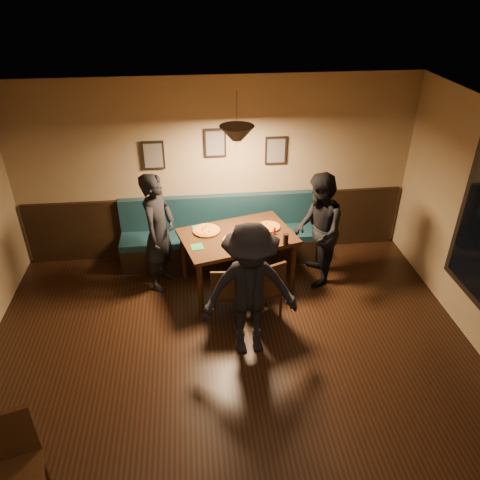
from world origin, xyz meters
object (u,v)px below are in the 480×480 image
Objects in this scene: diner_left at (159,232)px; cafe_chair_far at (13,477)px; chair_near_right at (263,289)px; tabasco_bottle at (274,230)px; chair_near_left at (226,291)px; booth_bench at (219,233)px; diner_front at (250,292)px; dining_table at (237,260)px; soda_glass at (286,239)px; diner_right at (318,231)px.

diner_left reaches higher than cafe_chair_far.
tabasco_bottle reaches higher than chair_near_right.
cafe_chair_far is at bearing -122.81° from chair_near_left.
booth_bench is 2.06m from diner_front.
diner_left is (-1.09, 0.11, 0.46)m from dining_table.
soda_glass is (0.84, -0.97, 0.40)m from booth_bench.
soda_glass is (0.38, 0.48, 0.44)m from chair_near_right.
chair_near_left is at bearing -121.93° from dining_table.
cafe_chair_far is at bearing -143.64° from diner_front.
booth_bench is 3.57× the size of chair_near_left.
chair_near_left is at bearing -111.49° from diner_left.
dining_table is 0.91× the size of diner_right.
cafe_chair_far is at bearing -39.52° from diner_right.
soda_glass is (0.62, -0.32, 0.49)m from dining_table.
cafe_chair_far reaches higher than dining_table.
tabasco_bottle is at bearing 48.55° from chair_near_right.
diner_left is 1.04× the size of diner_right.
diner_front is (0.23, -0.62, 0.45)m from chair_near_left.
diner_front is (0.00, -1.36, 0.45)m from dining_table.
diner_left is 3.45m from cafe_chair_far.
diner_left reaches higher than dining_table.
diner_front reaches higher than cafe_chair_far.
tabasco_bottle is 0.13× the size of cafe_chair_far.
diner_left is 1.01× the size of diner_front.
booth_bench reaches higher than chair_near_left.
diner_left is 10.85× the size of soda_glass.
cafe_chair_far reaches higher than booth_bench.
chair_near_left is (-0.00, -1.39, -0.08)m from booth_bench.
dining_table is 0.86m from soda_glass.
chair_near_right is 0.91m from tabasco_bottle.
diner_front is 10.74× the size of soda_glass.
diner_front is at bearing -120.40° from diner_left.
diner_front reaches higher than chair_near_right.
diner_left reaches higher than diner_front.
tabasco_bottle is at bearing -43.17° from booth_bench.
chair_near_left is 0.48m from chair_near_right.
diner_right is (1.37, 0.70, 0.43)m from chair_near_left.
diner_front is 1.65× the size of cafe_chair_far.
diner_right is (1.37, -0.70, 0.35)m from booth_bench.
diner_left is at bearing 159.37° from dining_table.
soda_glass is (0.62, 1.04, 0.04)m from diner_front.
soda_glass reaches higher than chair_near_left.
chair_near_left is at bearing -153.67° from soda_glass.
chair_near_left is 1.06m from soda_glass.
tabasco_bottle is at bearing 65.52° from diner_front.
chair_near_right is at bearing -87.94° from dining_table.
booth_bench is at bearing -34.68° from diner_left.
diner_right reaches higher than cafe_chair_far.
chair_near_left is 0.80× the size of cafe_chair_far.
chair_near_right reaches higher than dining_table.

